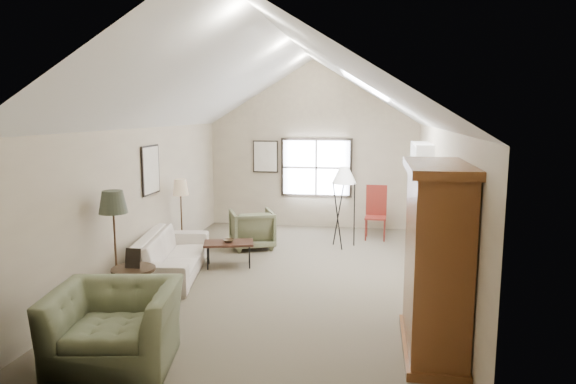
% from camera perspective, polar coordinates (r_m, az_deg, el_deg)
% --- Properties ---
extents(room_shell, '(5.01, 8.01, 4.00)m').
position_cam_1_polar(room_shell, '(8.41, -0.46, 11.84)').
color(room_shell, '#685D4A').
rests_on(room_shell, ground).
extents(window, '(1.72, 0.08, 1.42)m').
position_cam_1_polar(window, '(12.37, 3.16, 2.72)').
color(window, black).
rests_on(window, room_shell).
extents(skylight, '(0.80, 1.20, 0.52)m').
position_cam_1_polar(skylight, '(9.18, 8.72, 11.57)').
color(skylight, white).
rests_on(skylight, room_shell).
extents(wall_art, '(1.97, 3.71, 0.88)m').
position_cam_1_polar(wall_art, '(10.79, -8.56, 3.21)').
color(wall_art, black).
rests_on(wall_art, room_shell).
extents(armoire, '(0.60, 1.50, 2.20)m').
position_cam_1_polar(armoire, '(6.15, 16.11, -7.25)').
color(armoire, brown).
rests_on(armoire, ground).
extents(tv_alcove, '(0.32, 1.30, 2.10)m').
position_cam_1_polar(tv_alcove, '(10.04, 14.44, -0.71)').
color(tv_alcove, white).
rests_on(tv_alcove, ground).
extents(media_console, '(0.34, 1.18, 0.60)m').
position_cam_1_polar(media_console, '(10.21, 14.15, -5.41)').
color(media_console, '#382316').
rests_on(media_console, ground).
extents(tv_panel, '(0.05, 0.90, 0.55)m').
position_cam_1_polar(tv_panel, '(10.08, 14.28, -1.99)').
color(tv_panel, black).
rests_on(tv_panel, media_console).
extents(sofa, '(1.37, 2.57, 0.71)m').
position_cam_1_polar(sofa, '(9.09, -12.84, -6.78)').
color(sofa, beige).
rests_on(sofa, ground).
extents(armchair_near, '(1.51, 1.38, 0.86)m').
position_cam_1_polar(armchair_near, '(6.16, -18.66, -13.93)').
color(armchair_near, '#586143').
rests_on(armchair_near, ground).
extents(armchair_far, '(1.12, 1.13, 0.79)m').
position_cam_1_polar(armchair_far, '(10.60, -4.03, -4.12)').
color(armchair_far, '#636345').
rests_on(armchair_far, ground).
extents(coffee_table, '(0.98, 0.70, 0.45)m').
position_cam_1_polar(coffee_table, '(9.41, -6.59, -6.88)').
color(coffee_table, '#3B2018').
rests_on(coffee_table, ground).
extents(bowl, '(0.26, 0.26, 0.05)m').
position_cam_1_polar(bowl, '(9.35, -6.61, -5.39)').
color(bowl, '#362716').
rests_on(bowl, coffee_table).
extents(side_table, '(0.71, 0.71, 0.61)m').
position_cam_1_polar(side_table, '(7.67, -16.70, -10.27)').
color(side_table, '#332015').
rests_on(side_table, ground).
extents(side_chair, '(0.48, 0.48, 1.18)m').
position_cam_1_polar(side_chair, '(11.41, 9.72, -2.29)').
color(side_chair, maroon).
rests_on(side_chair, ground).
extents(tripod_lamp, '(0.65, 0.65, 1.71)m').
position_cam_1_polar(tripod_lamp, '(10.58, 6.20, -1.63)').
color(tripod_lamp, silver).
rests_on(tripod_lamp, ground).
extents(dark_lamp, '(0.47, 0.47, 1.70)m').
position_cam_1_polar(dark_lamp, '(7.85, -18.64, -5.77)').
color(dark_lamp, '#262A1E').
rests_on(dark_lamp, ground).
extents(tan_lamp, '(0.35, 0.35, 1.53)m').
position_cam_1_polar(tan_lamp, '(10.17, -11.76, -2.71)').
color(tan_lamp, tan).
rests_on(tan_lamp, ground).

